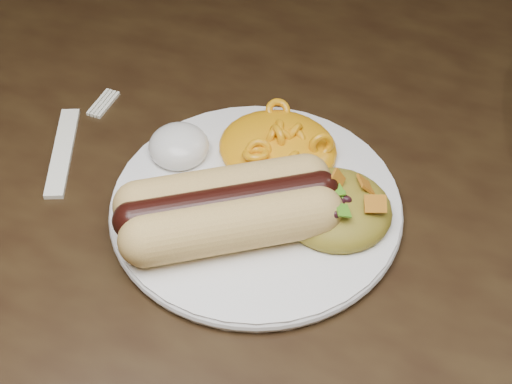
% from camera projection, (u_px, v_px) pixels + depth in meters
% --- Properties ---
extents(table, '(1.60, 0.90, 0.75)m').
position_uv_depth(table, '(346.00, 180.00, 0.74)').
color(table, black).
rests_on(table, floor).
extents(plate, '(0.24, 0.24, 0.01)m').
position_uv_depth(plate, '(256.00, 206.00, 0.59)').
color(plate, white).
rests_on(plate, table).
extents(hotdog, '(0.13, 0.13, 0.04)m').
position_uv_depth(hotdog, '(228.00, 208.00, 0.55)').
color(hotdog, '#FFCF6B').
rests_on(hotdog, plate).
extents(mac_and_cheese, '(0.11, 0.11, 0.04)m').
position_uv_depth(mac_and_cheese, '(278.00, 135.00, 0.60)').
color(mac_and_cheese, orange).
rests_on(mac_and_cheese, plate).
extents(sour_cream, '(0.05, 0.05, 0.03)m').
position_uv_depth(sour_cream, '(178.00, 140.00, 0.61)').
color(sour_cream, silver).
rests_on(sour_cream, plate).
extents(taco_salad, '(0.08, 0.08, 0.04)m').
position_uv_depth(taco_salad, '(336.00, 202.00, 0.56)').
color(taco_salad, '#C8892E').
rests_on(taco_salad, plate).
extents(fork, '(0.09, 0.16, 0.00)m').
position_uv_depth(fork, '(63.00, 152.00, 0.63)').
color(fork, white).
rests_on(fork, table).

